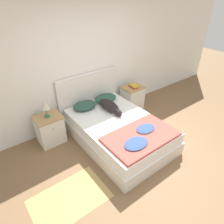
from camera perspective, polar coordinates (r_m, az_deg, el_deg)
ground_plane at (r=3.63m, az=11.82°, el=-16.06°), size 16.00×16.00×0.00m
wall_back at (r=4.32m, az=-7.81°, el=13.14°), size 9.00×0.06×2.55m
bed at (r=3.99m, az=1.82°, el=-5.45°), size 1.41×2.08×0.48m
headboard at (r=4.54m, az=-6.56°, el=4.65°), size 1.49×0.06×1.12m
nightstand_left at (r=4.11m, az=-17.27°, el=-4.73°), size 0.50×0.44×0.59m
nightstand_right at (r=5.06m, az=5.80°, el=4.13°), size 0.50×0.44×0.59m
pillow_left at (r=4.25m, az=-7.78°, el=1.87°), size 0.51×0.38×0.13m
pillow_right at (r=4.49m, az=-1.86°, el=3.99°), size 0.51×0.38×0.13m
quilt at (r=3.46m, az=8.20°, el=-6.91°), size 1.25×0.77×0.08m
dog at (r=4.14m, az=-0.69°, el=1.73°), size 0.26×0.79×0.19m
book_stack at (r=4.90m, az=6.26°, el=7.38°), size 0.17×0.24×0.06m
table_lamp at (r=3.83m, az=-18.61°, el=1.80°), size 0.18×0.18×0.34m
rug at (r=3.30m, az=-11.98°, el=-23.04°), size 1.12×0.73×0.00m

